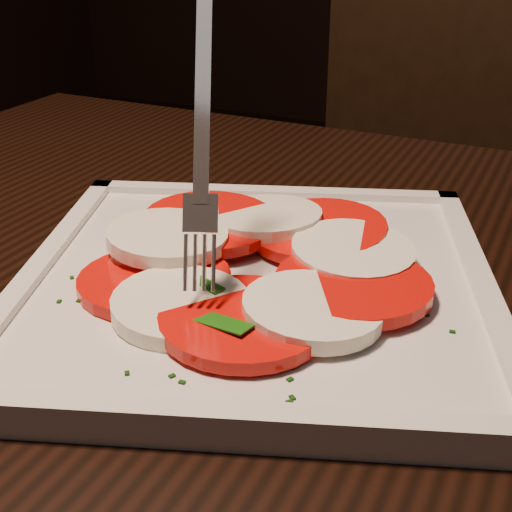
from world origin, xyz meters
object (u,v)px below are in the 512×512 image
(plate, at_px, (256,286))
(table, at_px, (387,447))
(chair, at_px, (418,214))
(fork, at_px, (204,127))

(plate, bearing_deg, table, 1.58)
(table, distance_m, chair, 0.72)
(chair, bearing_deg, plate, -82.36)
(chair, relative_size, fork, 5.78)
(fork, bearing_deg, chair, 66.53)
(chair, relative_size, plate, 2.98)
(table, relative_size, chair, 1.30)
(plate, height_order, fork, fork)
(chair, distance_m, plate, 0.74)
(fork, bearing_deg, plate, -6.43)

